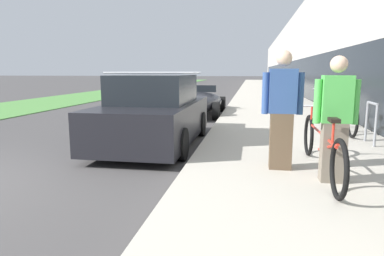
# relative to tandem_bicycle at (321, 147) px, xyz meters

# --- Properties ---
(sidewalk_slab) EXTENTS (3.89, 70.00, 0.15)m
(sidewalk_slab) POSITION_rel_tandem_bicycle_xyz_m (-0.05, 19.86, -0.46)
(sidewalk_slab) COLOR #BCB5A5
(sidewalk_slab) RESTS_ON ground
(storefront_facade) EXTENTS (10.01, 70.00, 5.74)m
(storefront_facade) POSITION_rel_tandem_bicycle_xyz_m (6.93, 27.86, 2.33)
(storefront_facade) COLOR #BCB7AD
(storefront_facade) RESTS_ON ground
(lawn_strip) EXTENTS (4.34, 70.00, 0.03)m
(lawn_strip) POSITION_rel_tandem_bicycle_xyz_m (-11.32, 23.86, -0.52)
(lawn_strip) COLOR #518E42
(lawn_strip) RESTS_ON ground
(tandem_bicycle) EXTENTS (0.52, 2.82, 0.89)m
(tandem_bicycle) POSITION_rel_tandem_bicycle_xyz_m (0.00, 0.00, 0.00)
(tandem_bicycle) COLOR black
(tandem_bicycle) RESTS_ON sidewalk_slab
(person_rider) EXTENTS (0.56, 0.22, 1.65)m
(person_rider) POSITION_rel_tandem_bicycle_xyz_m (0.08, -0.37, 0.44)
(person_rider) COLOR #756B5B
(person_rider) RESTS_ON sidewalk_slab
(person_bystander) EXTENTS (0.59, 0.23, 1.75)m
(person_bystander) POSITION_rel_tandem_bicycle_xyz_m (-0.55, 0.15, 0.50)
(person_bystander) COLOR brown
(person_bystander) RESTS_ON sidewalk_slab
(bike_rack_hoop) EXTENTS (0.05, 0.60, 0.84)m
(bike_rack_hoop) POSITION_rel_tandem_bicycle_xyz_m (1.38, 2.27, 0.13)
(bike_rack_hoop) COLOR gray
(bike_rack_hoop) RESTS_ON sidewalk_slab
(cruiser_bike_nearest) EXTENTS (0.52, 1.82, 0.98)m
(cruiser_bike_nearest) POSITION_rel_tandem_bicycle_xyz_m (1.20, 3.40, 0.03)
(cruiser_bike_nearest) COLOR black
(cruiser_bike_nearest) RESTS_ON sidewalk_slab
(cruiser_bike_middle) EXTENTS (0.52, 1.86, 0.93)m
(cruiser_bike_middle) POSITION_rel_tandem_bicycle_xyz_m (1.15, 5.76, 0.01)
(cruiser_bike_middle) COLOR black
(cruiser_bike_middle) RESTS_ON sidewalk_slab
(parked_sedan_curbside) EXTENTS (1.88, 4.03, 1.59)m
(parked_sedan_curbside) POSITION_rel_tandem_bicycle_xyz_m (-3.06, 2.12, 0.16)
(parked_sedan_curbside) COLOR black
(parked_sedan_curbside) RESTS_ON ground
(vintage_roadster_curbside) EXTENTS (1.71, 4.27, 1.07)m
(vintage_roadster_curbside) POSITION_rel_tandem_bicycle_xyz_m (-2.88, 7.44, -0.06)
(vintage_roadster_curbside) COLOR black
(vintage_roadster_curbside) RESTS_ON ground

